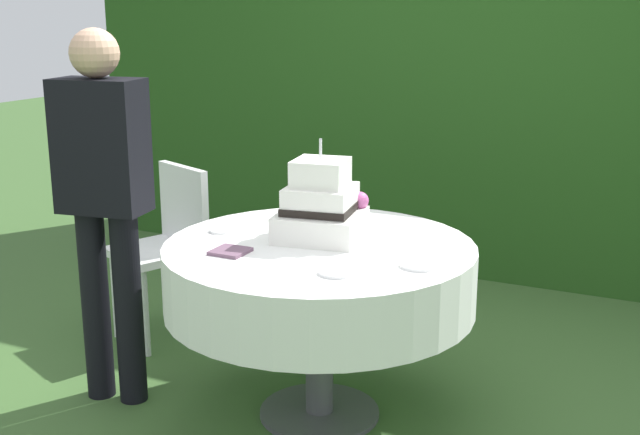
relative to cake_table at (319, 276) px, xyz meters
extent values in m
plane|color=#3D602D|center=(0.00, 0.00, -0.62)|extent=(20.00, 20.00, 0.00)
cube|color=#234C19|center=(0.00, 2.31, 0.67)|extent=(5.41, 0.59, 2.58)
cylinder|color=#4C4C51|center=(0.00, 0.00, -0.61)|extent=(0.51, 0.51, 0.02)
cylinder|color=#4C4C51|center=(0.00, 0.00, -0.26)|extent=(0.12, 0.12, 0.72)
cylinder|color=brown|center=(0.00, 0.00, 0.12)|extent=(1.23, 1.23, 0.03)
cylinder|color=white|center=(0.00, 0.00, 0.00)|extent=(1.26, 1.26, 0.27)
cube|color=white|center=(-0.04, 0.09, 0.19)|extent=(0.38, 0.38, 0.11)
cube|color=white|center=(-0.04, 0.09, 0.30)|extent=(0.30, 0.30, 0.11)
cube|color=black|center=(-0.04, 0.09, 0.26)|extent=(0.31, 0.31, 0.03)
cube|color=white|center=(-0.04, 0.09, 0.41)|extent=(0.24, 0.24, 0.11)
sphere|color=#C6599E|center=(0.07, 0.24, 0.27)|extent=(0.08, 0.08, 0.08)
cylinder|color=silver|center=(-0.04, 0.09, 0.51)|extent=(0.01, 0.01, 0.08)
cylinder|color=white|center=(0.21, -0.31, 0.14)|extent=(0.13, 0.13, 0.01)
cylinder|color=white|center=(0.45, -0.10, 0.14)|extent=(0.14, 0.14, 0.01)
cylinder|color=white|center=(-0.46, -0.01, 0.14)|extent=(0.11, 0.11, 0.01)
cube|color=#6B4C60|center=(-0.26, -0.26, 0.14)|extent=(0.13, 0.13, 0.01)
cylinder|color=white|center=(-1.32, 0.29, -0.39)|extent=(0.03, 0.03, 0.45)
cylinder|color=white|center=(-1.02, 0.17, -0.39)|extent=(0.03, 0.03, 0.45)
cylinder|color=white|center=(-1.19, 0.59, -0.39)|extent=(0.03, 0.03, 0.45)
cylinder|color=white|center=(-0.90, 0.46, -0.39)|extent=(0.03, 0.03, 0.45)
cube|color=white|center=(-1.11, 0.38, -0.15)|extent=(0.52, 0.52, 0.04)
cube|color=white|center=(-1.04, 0.54, 0.07)|extent=(0.38, 0.19, 0.40)
cylinder|color=black|center=(-0.96, -0.26, -0.19)|extent=(0.12, 0.12, 0.85)
cylinder|color=black|center=(-0.80, -0.23, -0.19)|extent=(0.12, 0.12, 0.85)
cube|color=black|center=(-0.88, -0.24, 0.51)|extent=(0.39, 0.26, 0.55)
sphere|color=tan|center=(-0.88, -0.24, 0.88)|extent=(0.20, 0.20, 0.20)
camera|label=1|loc=(1.36, -2.82, 1.07)|focal=45.68mm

